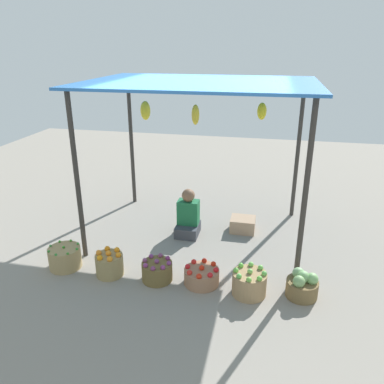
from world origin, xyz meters
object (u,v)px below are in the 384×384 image
object	(u,v)px
basket_red_tomatoes	(202,276)
basket_cabbages	(302,285)
basket_oranges	(109,264)
basket_green_apples	(249,283)
basket_green_chilies	(65,257)
vendor_person	(188,217)
wooden_crate_near_vendor	(243,224)
basket_purple_onions	(157,271)

from	to	relation	value
basket_red_tomatoes	basket_cabbages	size ratio (longest dim) A/B	1.17
basket_red_tomatoes	basket_oranges	bearing A→B (deg)	-177.31
basket_oranges	basket_green_apples	xyz separation A→B (m)	(1.88, -0.04, -0.00)
basket_red_tomatoes	basket_cabbages	xyz separation A→B (m)	(1.27, -0.01, 0.04)
basket_cabbages	basket_oranges	bearing A→B (deg)	-178.84
basket_green_chilies	basket_oranges	bearing A→B (deg)	-3.83
basket_oranges	basket_red_tomatoes	distance (m)	1.26
vendor_person	basket_oranges	xyz separation A→B (m)	(-0.78, -1.39, -0.14)
basket_green_chilies	wooden_crate_near_vendor	bearing A→B (deg)	35.12
vendor_person	basket_red_tomatoes	xyz separation A→B (m)	(0.48, -1.33, -0.19)
vendor_person	basket_green_apples	world-z (taller)	vendor_person
basket_purple_onions	basket_green_apples	size ratio (longest dim) A/B	0.95
basket_oranges	wooden_crate_near_vendor	distance (m)	2.36
basket_green_apples	basket_red_tomatoes	bearing A→B (deg)	171.27
basket_cabbages	basket_green_chilies	bearing A→B (deg)	-179.91
vendor_person	wooden_crate_near_vendor	bearing A→B (deg)	18.94
vendor_person	basket_purple_onions	xyz separation A→B (m)	(-0.11, -1.37, -0.16)
basket_green_chilies	basket_red_tomatoes	xyz separation A→B (m)	(1.94, 0.01, -0.04)
vendor_person	basket_cabbages	world-z (taller)	vendor_person
basket_cabbages	wooden_crate_near_vendor	distance (m)	1.86
basket_green_chilies	basket_cabbages	world-z (taller)	basket_cabbages
basket_green_chilies	vendor_person	bearing A→B (deg)	42.53
basket_purple_onions	basket_cabbages	world-z (taller)	basket_cabbages
basket_green_chilies	basket_green_apples	xyz separation A→B (m)	(2.57, -0.08, 0.01)
basket_purple_onions	basket_red_tomatoes	distance (m)	0.59
vendor_person	basket_green_chilies	size ratio (longest dim) A/B	1.76
vendor_person	basket_cabbages	xyz separation A→B (m)	(1.75, -1.34, -0.14)
basket_oranges	basket_green_apples	size ratio (longest dim) A/B	0.87
vendor_person	basket_oranges	bearing A→B (deg)	-119.25
basket_green_apples	wooden_crate_near_vendor	world-z (taller)	basket_green_apples
basket_cabbages	wooden_crate_near_vendor	xyz separation A→B (m)	(-0.88, 1.64, -0.04)
basket_green_apples	wooden_crate_near_vendor	distance (m)	1.74
basket_green_chilies	basket_cabbages	xyz separation A→B (m)	(3.21, 0.01, 0.00)
wooden_crate_near_vendor	basket_oranges	bearing A→B (deg)	-134.31
basket_red_tomatoes	basket_green_apples	xyz separation A→B (m)	(0.62, -0.10, 0.05)
basket_purple_onions	basket_cabbages	distance (m)	1.86
basket_cabbages	vendor_person	bearing A→B (deg)	142.52
wooden_crate_near_vendor	basket_green_chilies	bearing A→B (deg)	-144.88
basket_green_chilies	basket_oranges	world-z (taller)	basket_oranges
basket_green_chilies	wooden_crate_near_vendor	xyz separation A→B (m)	(2.33, 1.64, -0.04)
vendor_person	basket_purple_onions	bearing A→B (deg)	-94.72
basket_red_tomatoes	basket_cabbages	world-z (taller)	basket_cabbages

